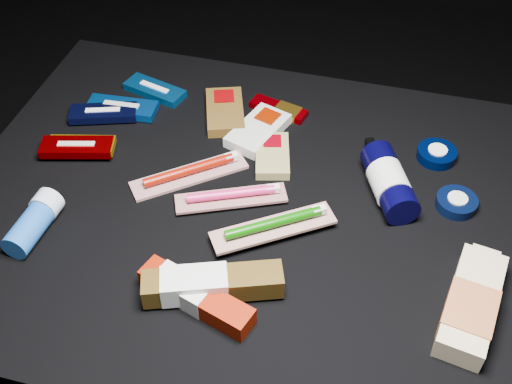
% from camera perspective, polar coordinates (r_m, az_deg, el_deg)
% --- Properties ---
extents(ground, '(3.00, 3.00, 0.00)m').
position_cam_1_polar(ground, '(1.39, -0.72, -12.43)').
color(ground, black).
rests_on(ground, ground).
extents(cloth_table, '(0.98, 0.78, 0.40)m').
position_cam_1_polar(cloth_table, '(1.23, -0.80, -7.44)').
color(cloth_table, black).
rests_on(cloth_table, ground).
extents(luna_bar_0, '(0.13, 0.08, 0.02)m').
position_cam_1_polar(luna_bar_0, '(1.31, -8.99, 8.95)').
color(luna_bar_0, '#095299').
rests_on(luna_bar_0, cloth_table).
extents(luna_bar_1, '(0.14, 0.06, 0.02)m').
position_cam_1_polar(luna_bar_1, '(1.27, -11.83, 7.33)').
color(luna_bar_1, '#094CA9').
rests_on(luna_bar_1, cloth_table).
extents(luna_bar_2, '(0.13, 0.08, 0.02)m').
position_cam_1_polar(luna_bar_2, '(1.26, -13.42, 6.84)').
color(luna_bar_2, black).
rests_on(luna_bar_2, cloth_table).
extents(luna_bar_3, '(0.13, 0.07, 0.02)m').
position_cam_1_polar(luna_bar_3, '(1.20, -15.27, 3.99)').
color(luna_bar_3, '#B7990D').
rests_on(luna_bar_3, cloth_table).
extents(luna_bar_4, '(0.14, 0.08, 0.02)m').
position_cam_1_polar(luna_bar_4, '(1.19, -15.63, 3.87)').
color(luna_bar_4, '#730002').
rests_on(luna_bar_4, cloth_table).
extents(clif_bar_0, '(0.11, 0.14, 0.02)m').
position_cam_1_polar(clif_bar_0, '(1.24, -2.78, 7.31)').
color(clif_bar_0, '#573C15').
rests_on(clif_bar_0, cloth_table).
extents(clif_bar_1, '(0.11, 0.14, 0.02)m').
position_cam_1_polar(clif_bar_1, '(1.20, 0.33, 5.64)').
color(clif_bar_1, silver).
rests_on(clif_bar_1, cloth_table).
extents(clif_bar_2, '(0.08, 0.12, 0.02)m').
position_cam_1_polar(clif_bar_2, '(1.15, 1.46, 3.42)').
color(clif_bar_2, '#9C8D4F').
rests_on(clif_bar_2, cloth_table).
extents(power_bar, '(0.12, 0.06, 0.01)m').
position_cam_1_polar(power_bar, '(1.25, 2.28, 7.30)').
color(power_bar, '#8A0005').
rests_on(power_bar, cloth_table).
extents(lotion_bottle, '(0.11, 0.19, 0.06)m').
position_cam_1_polar(lotion_bottle, '(1.09, 11.73, 0.91)').
color(lotion_bottle, black).
rests_on(lotion_bottle, cloth_table).
extents(cream_tin_upper, '(0.07, 0.07, 0.02)m').
position_cam_1_polar(cream_tin_upper, '(1.19, 15.77, 3.27)').
color(cream_tin_upper, black).
rests_on(cream_tin_upper, cloth_table).
extents(cream_tin_lower, '(0.07, 0.07, 0.02)m').
position_cam_1_polar(cream_tin_lower, '(1.11, 17.39, -0.90)').
color(cream_tin_lower, black).
rests_on(cream_tin_lower, cloth_table).
extents(bodywash_bottle, '(0.10, 0.20, 0.04)m').
position_cam_1_polar(bodywash_bottle, '(0.97, 18.55, -9.61)').
color(bodywash_bottle, '#D1B88F').
rests_on(bodywash_bottle, cloth_table).
extents(deodorant_stick, '(0.05, 0.12, 0.05)m').
position_cam_1_polar(deodorant_stick, '(1.07, -19.13, -2.54)').
color(deodorant_stick, '#1C53A7').
rests_on(deodorant_stick, cloth_table).
extents(toothbrush_pack_0, '(0.19, 0.17, 0.02)m').
position_cam_1_polar(toothbrush_pack_0, '(1.12, -5.82, 1.74)').
color(toothbrush_pack_0, '#BDB5B1').
rests_on(toothbrush_pack_0, cloth_table).
extents(toothbrush_pack_1, '(0.19, 0.11, 0.02)m').
position_cam_1_polar(toothbrush_pack_1, '(1.06, -2.10, -0.37)').
color(toothbrush_pack_1, '#AAA39F').
rests_on(toothbrush_pack_1, cloth_table).
extents(toothbrush_pack_2, '(0.19, 0.15, 0.02)m').
position_cam_1_polar(toothbrush_pack_2, '(1.01, 1.70, -2.96)').
color(toothbrush_pack_2, '#BEB6B1').
rests_on(toothbrush_pack_2, cloth_table).
extents(toothpaste_carton_red, '(0.19, 0.09, 0.04)m').
position_cam_1_polar(toothpaste_carton_red, '(0.94, -5.77, -9.03)').
color(toothpaste_carton_red, '#7B1201').
rests_on(toothpaste_carton_red, cloth_table).
extents(toothpaste_carton_green, '(0.21, 0.11, 0.04)m').
position_cam_1_polar(toothpaste_carton_green, '(0.94, -4.43, -8.17)').
color(toothpaste_carton_green, '#402D0D').
rests_on(toothpaste_carton_green, cloth_table).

